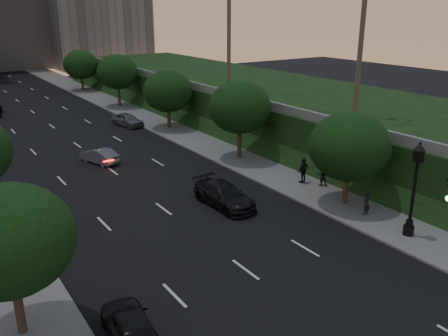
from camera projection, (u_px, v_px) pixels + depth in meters
ground at (316, 323)px, 19.67m from camera, size 160.00×160.00×0.00m
road_surface at (84, 150)px, 43.29m from camera, size 16.00×140.00×0.02m
sidewalk_right at (182, 134)px, 48.65m from camera, size 4.50×140.00×0.15m
embankment at (283, 106)px, 52.63m from camera, size 18.00×90.00×4.00m
parapet_wall at (219, 92)px, 47.40m from camera, size 0.35×90.00×0.70m
tree_right_a at (349, 147)px, 30.08m from camera, size 5.20×5.20×6.24m
tree_right_b at (240, 107)px, 39.37m from camera, size 5.20×5.20×6.74m
tree_right_c at (168, 91)px, 49.76m from camera, size 5.20×5.20×6.24m
tree_right_d at (117, 72)px, 60.63m from camera, size 5.20×5.20×6.74m
tree_right_e at (81, 65)px, 72.59m from camera, size 5.20×5.20×6.24m
tree_left_a at (8, 240)px, 17.63m from camera, size 5.00×5.00×6.34m
street_lamp at (413, 194)px, 26.16m from camera, size 0.64×0.64×5.62m
sedan_near_left at (131, 326)px, 18.34m from camera, size 2.20×4.38×1.43m
sedan_mid_left at (100, 156)px, 39.59m from camera, size 2.46×4.08×1.27m
sedan_near_right at (224, 195)px, 31.01m from camera, size 2.29×5.24×1.50m
sedan_far_right at (128, 120)px, 51.81m from camera, size 2.64×4.49×1.44m
pedestrian_a at (367, 203)px, 29.33m from camera, size 0.61×0.45×1.55m
pedestrian_b at (322, 174)px, 34.18m from camera, size 0.94×0.82×1.63m
pedestrian_c at (303, 170)px, 34.63m from camera, size 1.16×0.60×1.89m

